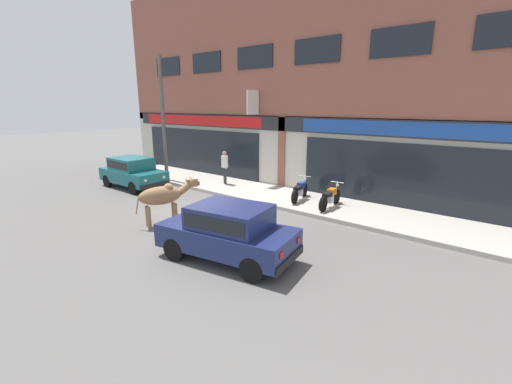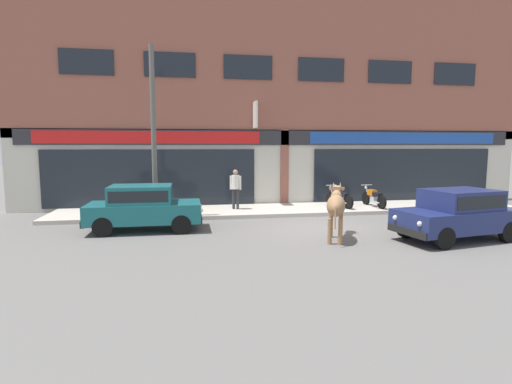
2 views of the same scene
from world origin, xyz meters
name	(u,v)px [view 2 (image 2 of 2)]	position (x,y,z in m)	size (l,w,h in m)	color
ground_plane	(321,229)	(0.00, 0.00, 0.00)	(90.00, 90.00, 0.00)	#605E5B
sidewalk	(292,209)	(0.00, 3.63, 0.07)	(19.00, 2.86, 0.15)	#B7AFA3
shop_building	(284,98)	(0.00, 5.32, 4.82)	(23.00, 1.40, 10.04)	#8E5142
cow	(336,206)	(-0.10, -1.53, 1.01)	(1.10, 2.03, 1.61)	#936B47
car_0	(458,212)	(3.37, -2.09, 0.81)	(3.79, 2.19, 1.46)	black
car_1	(143,206)	(-5.67, 0.73, 0.81)	(3.62, 1.63, 1.46)	black
motorcycle_0	(339,198)	(1.99, 3.51, 0.53)	(0.67, 1.78, 0.88)	black
motorcycle_1	(374,197)	(3.45, 3.32, 0.53)	(0.52, 1.81, 0.88)	black
pedestrian	(236,185)	(-2.36, 3.66, 1.13)	(0.44, 0.32, 1.60)	#2D2D33
utility_pole	(154,132)	(-5.43, 2.50, 3.18)	(0.18, 0.18, 6.06)	#595651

